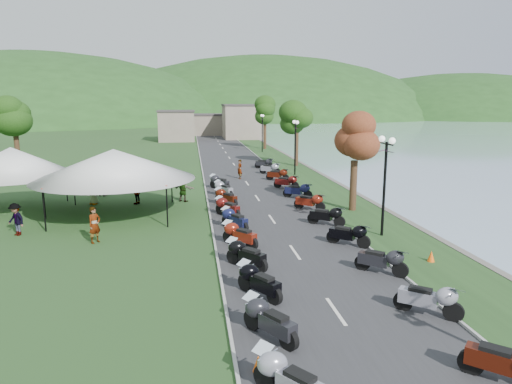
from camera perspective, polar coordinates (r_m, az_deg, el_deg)
name	(u,v)px	position (r m, az deg, el deg)	size (l,w,h in m)	color
road	(240,173)	(44.08, -2.06, 2.44)	(7.00, 120.00, 0.02)	#313134
hills_backdrop	(201,117)	(203.50, -6.85, 9.25)	(360.00, 120.00, 76.00)	#285621
far_building	(204,124)	(88.47, -6.47, 8.41)	(18.00, 16.00, 5.00)	gray
moto_row_left	(243,245)	(20.19, -1.64, -6.63)	(2.60, 34.17, 1.10)	#331411
moto_row_right	(318,208)	(27.17, 7.77, -2.04)	(2.60, 42.52, 1.10)	#331411
vendor_tent_main	(115,182)	(28.48, -17.19, 1.15)	(6.33, 6.33, 4.00)	silver
vendor_tent_side	(14,179)	(32.13, -28.03, 1.42)	(4.88, 4.88, 4.00)	silver
tree_lakeside	(355,154)	(28.85, 12.23, 4.71)	(2.58, 2.58, 7.18)	#234E14
pedestrian_a	(96,243)	(23.63, -19.39, -6.00)	(0.65, 0.48, 1.79)	slate
pedestrian_b	(102,196)	(35.05, -18.69, -0.46)	(0.83, 0.46, 1.72)	slate
pedestrian_c	(18,235)	(26.51, -27.65, -4.81)	(1.08, 0.45, 1.68)	slate
traffic_cone_near	(258,364)	(12.31, 0.28, -20.67)	(0.30, 0.30, 0.47)	#F2590C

